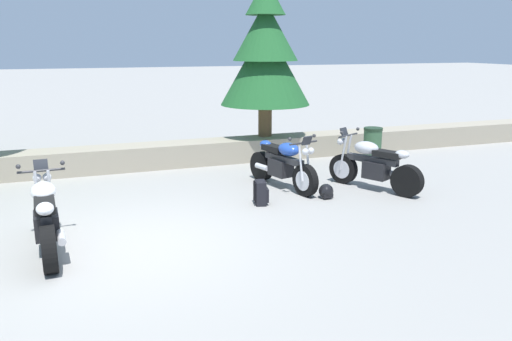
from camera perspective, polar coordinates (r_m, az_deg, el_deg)
The scene contains 9 objects.
ground_plane at distance 7.61m, azimuth -13.67°, elevation -8.27°, with size 120.00×120.00×0.00m, color gray.
stone_wall at distance 12.13m, azimuth -16.32°, elevation 1.26°, with size 36.00×0.80×0.55m, color gray.
motorcycle_white_near_left at distance 7.65m, azimuth -22.61°, elevation -5.01°, with size 0.67×2.07×1.18m.
motorcycle_blue_centre at distance 10.19m, azimuth 3.07°, elevation 0.67°, with size 0.87×2.03×1.18m.
motorcycle_silver_far_right at distance 10.34m, azimuth 13.10°, elevation 0.51°, with size 1.15×1.90×1.18m.
rider_backpack at distance 9.17m, azimuth 0.55°, elevation -2.40°, with size 0.30×0.33×0.47m.
rider_helmet at distance 9.65m, azimuth 7.94°, elevation -2.35°, with size 0.28×0.28×0.28m.
pine_tree_mid_right at distance 12.85m, azimuth 1.06°, elevation 13.16°, with size 2.25×2.25×3.87m.
trash_bin at distance 12.81m, azimuth 13.01°, elevation 2.85°, with size 0.46×0.46×0.86m.
Camera 1 is at (-0.64, -7.04, 2.84)m, focal length 35.39 mm.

